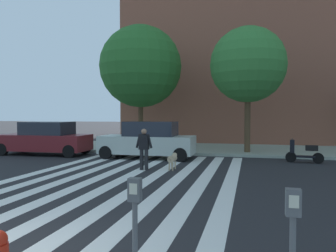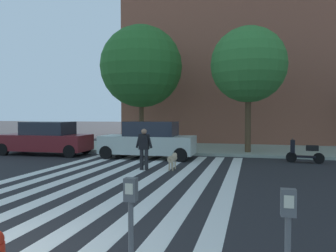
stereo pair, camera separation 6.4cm
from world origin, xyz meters
name	(u,v)px [view 2 (the right image)]	position (x,y,z in m)	size (l,w,h in m)	color
ground_plane	(127,178)	(0.00, 6.68, 0.00)	(160.00, 160.00, 0.00)	#232326
sidewalk_far	(184,148)	(0.00, 16.36, 0.07)	(80.00, 6.00, 0.15)	#96A190
crosswalk_stripes	(124,178)	(-0.10, 6.68, 0.00)	(7.65, 12.76, 0.01)	silver
parking_meter_curbside	(288,239)	(4.52, -0.56, 1.03)	(0.14, 0.11, 1.36)	#515456
parking_meter_second_along	(131,221)	(2.88, -0.44, 1.03)	(0.14, 0.11, 1.36)	#515456
parked_car_near_curb	(46,139)	(-6.76, 11.81, 0.87)	(4.95, 2.09, 1.81)	maroon
parked_car_behind_first	(149,141)	(-0.87, 11.81, 0.89)	(4.71, 1.88, 1.85)	#B3BEB4
parked_scooter	(305,152)	(6.50, 12.06, 0.48)	(1.63, 0.51, 1.11)	black
street_tree_nearest	(141,67)	(-2.48, 15.38, 5.14)	(5.03, 5.03, 7.52)	#4C3823
street_tree_middle	(248,65)	(3.95, 14.51, 4.89)	(4.10, 4.10, 6.81)	#4C3823
pedestrian_dog_walker	(144,147)	(0.03, 8.47, 0.93)	(0.70, 0.25, 1.64)	black
dog_on_leash	(173,159)	(1.11, 8.82, 0.44)	(0.27, 0.97, 0.65)	tan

